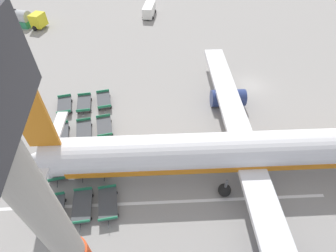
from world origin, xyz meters
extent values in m
plane|color=gray|center=(0.00, 0.00, 0.00)|extent=(500.00, 500.00, 0.00)
cylinder|color=white|center=(13.38, -4.06, 3.01)|extent=(7.01, 40.43, 3.46)
cone|color=white|center=(11.60, -24.12, 3.01)|extent=(3.64, 4.43, 3.29)
cube|color=orange|center=(11.66, -23.48, 8.40)|extent=(0.51, 2.61, 7.33)
cube|color=white|center=(11.65, -23.62, 3.53)|extent=(10.76, 1.96, 0.24)
cube|color=white|center=(13.24, -5.67, 2.23)|extent=(38.34, 5.92, 0.44)
cylinder|color=navy|center=(3.55, -4.41, 1.11)|extent=(2.47, 4.32, 2.11)
cube|color=orange|center=(13.38, -4.06, 2.40)|extent=(6.72, 36.42, 0.62)
cylinder|color=#56565B|center=(15.65, -8.31, 1.37)|extent=(0.24, 0.24, 1.55)
sphere|color=black|center=(15.65, -8.31, 0.60)|extent=(1.19, 1.19, 1.19)
cylinder|color=#56565B|center=(10.40, -7.84, 1.37)|extent=(0.24, 0.24, 1.55)
sphere|color=black|center=(10.40, -7.84, 0.60)|extent=(1.19, 1.19, 1.19)
cube|color=yellow|center=(-21.84, -31.96, 1.50)|extent=(3.05, 2.76, 2.20)
cube|color=#2D8C5B|center=(-23.61, -35.92, 0.54)|extent=(4.26, 5.45, 1.09)
cylinder|color=#ADB2B7|center=(-23.61, -35.92, 1.65)|extent=(3.97, 5.14, 2.28)
sphere|color=#333338|center=(-23.61, -35.92, 2.79)|extent=(0.44, 0.44, 0.44)
sphere|color=black|center=(-20.87, -32.68, 0.45)|extent=(0.90, 0.90, 0.90)
sphere|color=black|center=(-23.02, -31.72, 0.45)|extent=(0.90, 0.90, 0.90)
sphere|color=black|center=(-23.12, -37.70, 0.45)|extent=(0.90, 0.90, 0.90)
sphere|color=black|center=(-25.27, -36.74, 0.45)|extent=(0.90, 0.90, 0.90)
cube|color=white|center=(-24.43, -11.79, 1.21)|extent=(5.29, 3.03, 1.88)
cube|color=#1E232D|center=(-22.06, -12.40, 1.54)|extent=(0.47, 1.53, 0.66)
sphere|color=black|center=(-23.08, -13.04, 0.30)|extent=(0.60, 0.60, 0.60)
sphere|color=black|center=(-22.64, -11.35, 0.30)|extent=(0.60, 0.60, 0.60)
sphere|color=black|center=(-26.21, -12.22, 0.30)|extent=(0.60, 0.60, 0.60)
sphere|color=black|center=(-25.77, -10.53, 0.30)|extent=(0.60, 0.60, 0.60)
cube|color=#424449|center=(1.46, -24.48, 0.55)|extent=(3.35, 1.98, 0.10)
cube|color=#237F56|center=(3.00, -24.31, 0.76)|extent=(0.26, 1.63, 0.32)
cube|color=#237F56|center=(-0.08, -24.66, 0.76)|extent=(0.26, 1.63, 0.32)
cube|color=#333338|center=(3.39, -24.26, 0.43)|extent=(0.70, 0.14, 0.06)
sphere|color=black|center=(2.65, -25.04, 0.18)|extent=(0.36, 0.36, 0.36)
sphere|color=black|center=(2.49, -23.67, 0.18)|extent=(0.36, 0.36, 0.36)
sphere|color=black|center=(0.43, -25.29, 0.18)|extent=(0.36, 0.36, 0.36)
sphere|color=black|center=(0.28, -23.92, 0.18)|extent=(0.36, 0.36, 0.36)
cube|color=#424449|center=(6.33, -24.20, 0.55)|extent=(3.36, 2.00, 0.10)
cube|color=#237F56|center=(7.87, -24.01, 0.76)|extent=(0.28, 1.63, 0.32)
cube|color=#237F56|center=(4.79, -24.39, 0.76)|extent=(0.28, 1.63, 0.32)
cube|color=#333338|center=(8.25, -23.96, 0.43)|extent=(0.70, 0.14, 0.06)
sphere|color=black|center=(7.52, -24.75, 0.18)|extent=(0.36, 0.36, 0.36)
sphere|color=black|center=(7.35, -23.38, 0.18)|extent=(0.36, 0.36, 0.36)
sphere|color=black|center=(5.31, -25.02, 0.18)|extent=(0.36, 0.36, 0.36)
sphere|color=black|center=(5.14, -23.65, 0.18)|extent=(0.36, 0.36, 0.36)
cube|color=#424449|center=(10.93, -23.83, 0.55)|extent=(3.35, 1.98, 0.10)
cube|color=#237F56|center=(12.47, -23.65, 0.76)|extent=(0.27, 1.63, 0.32)
cube|color=#237F56|center=(9.38, -24.01, 0.76)|extent=(0.27, 1.63, 0.32)
cube|color=#333338|center=(12.85, -23.61, 0.43)|extent=(0.70, 0.14, 0.06)
sphere|color=black|center=(12.11, -24.39, 0.18)|extent=(0.36, 0.36, 0.36)
sphere|color=black|center=(11.95, -23.01, 0.18)|extent=(0.36, 0.36, 0.36)
sphere|color=black|center=(9.90, -24.64, 0.18)|extent=(0.36, 0.36, 0.36)
sphere|color=black|center=(9.74, -23.27, 0.18)|extent=(0.36, 0.36, 0.36)
cube|color=#424449|center=(15.65, -23.41, 0.55)|extent=(3.29, 1.86, 0.10)
cube|color=#237F56|center=(17.20, -23.30, 0.76)|extent=(0.20, 1.63, 0.32)
cube|color=#237F56|center=(14.10, -23.53, 0.76)|extent=(0.20, 1.63, 0.32)
cube|color=#333338|center=(17.58, -23.27, 0.43)|extent=(0.70, 0.11, 0.06)
sphere|color=black|center=(16.81, -24.02, 0.18)|extent=(0.36, 0.36, 0.36)
sphere|color=black|center=(16.71, -22.64, 0.18)|extent=(0.36, 0.36, 0.36)
sphere|color=black|center=(14.59, -24.18, 0.18)|extent=(0.36, 0.36, 0.36)
sphere|color=black|center=(14.49, -22.80, 0.18)|extent=(0.36, 0.36, 0.36)
cube|color=#424449|center=(1.47, -22.12, 0.55)|extent=(3.25, 1.75, 0.10)
cube|color=#237F56|center=(3.02, -22.06, 0.76)|extent=(0.15, 1.63, 0.32)
cube|color=#237F56|center=(-0.08, -22.18, 0.76)|extent=(0.15, 1.63, 0.32)
cube|color=#333338|center=(3.41, -22.04, 0.43)|extent=(0.70, 0.09, 0.06)
sphere|color=black|center=(2.61, -22.76, 0.18)|extent=(0.36, 0.36, 0.36)
sphere|color=black|center=(2.55, -21.38, 0.18)|extent=(0.36, 0.36, 0.36)
sphere|color=black|center=(0.38, -22.85, 0.18)|extent=(0.36, 0.36, 0.36)
sphere|color=black|center=(0.33, -21.47, 0.18)|extent=(0.36, 0.36, 0.36)
cube|color=#424449|center=(6.19, -21.72, 0.55)|extent=(3.31, 1.91, 0.10)
cube|color=#237F56|center=(7.73, -21.58, 0.76)|extent=(0.22, 1.63, 0.32)
cube|color=#237F56|center=(4.64, -21.85, 0.76)|extent=(0.22, 1.63, 0.32)
cube|color=#333338|center=(8.12, -21.54, 0.43)|extent=(0.70, 0.12, 0.06)
sphere|color=black|center=(7.36, -22.31, 0.18)|extent=(0.36, 0.36, 0.36)
sphere|color=black|center=(7.24, -20.93, 0.18)|extent=(0.36, 0.36, 0.36)
sphere|color=black|center=(5.14, -22.51, 0.18)|extent=(0.36, 0.36, 0.36)
sphere|color=black|center=(5.02, -21.13, 0.18)|extent=(0.36, 0.36, 0.36)
cube|color=#424449|center=(10.73, -21.48, 0.55)|extent=(3.32, 1.93, 0.10)
cube|color=#237F56|center=(12.28, -21.33, 0.76)|extent=(0.24, 1.63, 0.32)
cube|color=#237F56|center=(9.19, -21.63, 0.76)|extent=(0.24, 1.63, 0.32)
cube|color=#333338|center=(12.67, -21.30, 0.43)|extent=(0.70, 0.13, 0.06)
sphere|color=black|center=(11.91, -22.07, 0.18)|extent=(0.36, 0.36, 0.36)
sphere|color=black|center=(11.78, -20.69, 0.18)|extent=(0.36, 0.36, 0.36)
sphere|color=black|center=(9.69, -22.28, 0.18)|extent=(0.36, 0.36, 0.36)
sphere|color=black|center=(9.56, -20.90, 0.18)|extent=(0.36, 0.36, 0.36)
cube|color=#424449|center=(15.45, -21.09, 0.55)|extent=(3.19, 1.65, 0.10)
cube|color=#237F56|center=(17.01, -21.08, 0.76)|extent=(0.09, 1.63, 0.32)
cube|color=#237F56|center=(13.90, -21.10, 0.76)|extent=(0.09, 1.63, 0.32)
cube|color=#333338|center=(17.40, -21.08, 0.43)|extent=(0.70, 0.06, 0.06)
sphere|color=black|center=(16.57, -21.77, 0.18)|extent=(0.36, 0.36, 0.36)
sphere|color=black|center=(16.56, -20.39, 0.18)|extent=(0.36, 0.36, 0.36)
sphere|color=black|center=(14.34, -21.79, 0.18)|extent=(0.36, 0.36, 0.36)
sphere|color=black|center=(14.34, -20.40, 0.18)|extent=(0.36, 0.36, 0.36)
cube|color=#424449|center=(1.15, -19.70, 0.55)|extent=(3.34, 1.96, 0.10)
cube|color=#237F56|center=(2.69, -19.53, 0.76)|extent=(0.26, 1.63, 0.32)
cube|color=#237F56|center=(-0.39, -19.87, 0.76)|extent=(0.26, 1.63, 0.32)
cube|color=#333338|center=(3.08, -19.49, 0.43)|extent=(0.70, 0.14, 0.06)
sphere|color=black|center=(2.33, -20.27, 0.18)|extent=(0.36, 0.36, 0.36)
sphere|color=black|center=(2.18, -18.89, 0.18)|extent=(0.36, 0.36, 0.36)
sphere|color=black|center=(0.11, -20.51, 0.18)|extent=(0.36, 0.36, 0.36)
sphere|color=black|center=(-0.03, -19.13, 0.18)|extent=(0.36, 0.36, 0.36)
cube|color=#424449|center=(5.88, -19.49, 0.55)|extent=(3.33, 1.93, 0.10)
cube|color=#237F56|center=(7.42, -19.33, 0.76)|extent=(0.24, 1.63, 0.32)
cube|color=#237F56|center=(4.33, -19.64, 0.76)|extent=(0.24, 1.63, 0.32)
cube|color=#333338|center=(7.81, -19.30, 0.43)|extent=(0.70, 0.13, 0.06)
sphere|color=black|center=(7.05, -20.07, 0.18)|extent=(0.36, 0.36, 0.36)
sphere|color=black|center=(6.92, -18.69, 0.18)|extent=(0.36, 0.36, 0.36)
sphere|color=black|center=(4.84, -20.29, 0.18)|extent=(0.36, 0.36, 0.36)
sphere|color=black|center=(4.70, -18.91, 0.18)|extent=(0.36, 0.36, 0.36)
cube|color=#424449|center=(10.81, -19.32, 0.55)|extent=(3.22, 1.70, 0.10)
cube|color=#237F56|center=(12.36, -19.28, 0.76)|extent=(0.12, 1.63, 0.32)
cube|color=#237F56|center=(9.26, -19.36, 0.76)|extent=(0.12, 1.63, 0.32)
cube|color=#333338|center=(12.75, -19.27, 0.43)|extent=(0.70, 0.08, 0.06)
sphere|color=black|center=(11.94, -19.98, 0.18)|extent=(0.36, 0.36, 0.36)
sphere|color=black|center=(11.91, -18.60, 0.18)|extent=(0.36, 0.36, 0.36)
sphere|color=black|center=(9.71, -20.04, 0.18)|extent=(0.36, 0.36, 0.36)
sphere|color=black|center=(9.68, -18.65, 0.18)|extent=(0.36, 0.36, 0.36)
cube|color=#424449|center=(15.50, -18.86, 0.55)|extent=(3.25, 1.77, 0.10)
cube|color=#237F56|center=(17.05, -18.78, 0.76)|extent=(0.15, 1.63, 0.32)
cube|color=#237F56|center=(13.95, -18.93, 0.76)|extent=(0.15, 1.63, 0.32)
cube|color=#333338|center=(17.44, -18.77, 0.43)|extent=(0.70, 0.09, 0.06)
sphere|color=black|center=(16.64, -19.50, 0.18)|extent=(0.36, 0.36, 0.36)
sphere|color=black|center=(16.58, -18.11, 0.18)|extent=(0.36, 0.36, 0.36)
sphere|color=black|center=(14.42, -19.60, 0.18)|extent=(0.36, 0.36, 0.36)
sphere|color=black|center=(14.35, -18.22, 0.18)|extent=(0.36, 0.36, 0.36)
cube|color=white|center=(15.77, -14.13, 0.00)|extent=(2.95, 29.90, 0.01)
camera|label=1|loc=(27.34, -15.11, 21.78)|focal=28.00mm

